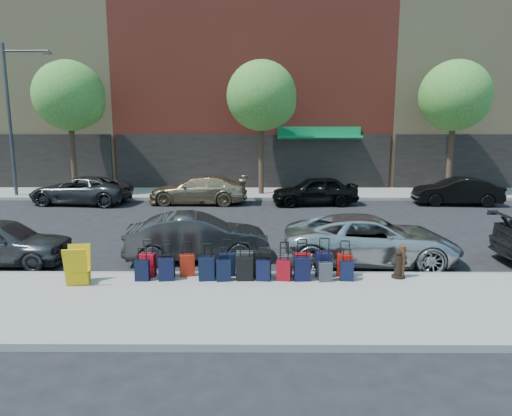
{
  "coord_description": "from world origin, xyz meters",
  "views": [
    {
      "loc": [
        0.34,
        -15.97,
        3.97
      ],
      "look_at": [
        0.26,
        -1.5,
        1.32
      ],
      "focal_mm": 32.0,
      "sensor_mm": 36.0,
      "label": 1
    }
  ],
  "objects_px": {
    "car_near_0": "(0,242)",
    "car_far_2": "(315,191)",
    "suitcase_front_5": "(245,264)",
    "car_far_1": "(198,190)",
    "streetlight": "(13,111)",
    "fire_hydrant": "(399,264)",
    "bollard": "(402,262)",
    "tree_right": "(457,98)",
    "tree_center": "(264,98)",
    "display_rack": "(77,266)",
    "car_near_2": "(371,240)",
    "car_far_0": "(81,190)",
    "car_far_3": "(457,191)",
    "car_near_1": "(197,237)",
    "tree_left": "(72,98)"
  },
  "relations": [
    {
      "from": "tree_left",
      "to": "fire_hydrant",
      "type": "relative_size",
      "value": 9.63
    },
    {
      "from": "car_near_1",
      "to": "display_rack",
      "type": "bearing_deg",
      "value": 128.68
    },
    {
      "from": "fire_hydrant",
      "to": "bollard",
      "type": "distance_m",
      "value": 0.11
    },
    {
      "from": "car_far_1",
      "to": "display_rack",
      "type": "bearing_deg",
      "value": -3.6
    },
    {
      "from": "suitcase_front_5",
      "to": "car_near_0",
      "type": "relative_size",
      "value": 0.26
    },
    {
      "from": "car_near_0",
      "to": "car_far_1",
      "type": "xyz_separation_m",
      "value": [
        4.35,
        10.28,
        0.04
      ]
    },
    {
      "from": "car_far_2",
      "to": "car_far_3",
      "type": "relative_size",
      "value": 1.02
    },
    {
      "from": "streetlight",
      "to": "bollard",
      "type": "distance_m",
      "value": 22.04
    },
    {
      "from": "display_rack",
      "to": "car_far_0",
      "type": "height_order",
      "value": "car_far_0"
    },
    {
      "from": "tree_left",
      "to": "streetlight",
      "type": "distance_m",
      "value": 3.11
    },
    {
      "from": "car_near_0",
      "to": "car_far_2",
      "type": "height_order",
      "value": "car_far_2"
    },
    {
      "from": "tree_left",
      "to": "car_far_3",
      "type": "distance_m",
      "value": 20.87
    },
    {
      "from": "streetlight",
      "to": "car_far_3",
      "type": "bearing_deg",
      "value": -5.39
    },
    {
      "from": "car_far_2",
      "to": "streetlight",
      "type": "bearing_deg",
      "value": -103.38
    },
    {
      "from": "tree_right",
      "to": "car_near_2",
      "type": "height_order",
      "value": "tree_right"
    },
    {
      "from": "suitcase_front_5",
      "to": "fire_hydrant",
      "type": "bearing_deg",
      "value": -0.84
    },
    {
      "from": "tree_center",
      "to": "car_far_2",
      "type": "xyz_separation_m",
      "value": [
        2.5,
        -2.94,
        -4.69
      ]
    },
    {
      "from": "tree_center",
      "to": "suitcase_front_5",
      "type": "relative_size",
      "value": 6.96
    },
    {
      "from": "car_far_0",
      "to": "car_far_1",
      "type": "relative_size",
      "value": 1.01
    },
    {
      "from": "suitcase_front_5",
      "to": "car_far_2",
      "type": "height_order",
      "value": "car_far_2"
    },
    {
      "from": "display_rack",
      "to": "streetlight",
      "type": "bearing_deg",
      "value": 114.64
    },
    {
      "from": "car_near_2",
      "to": "car_far_2",
      "type": "bearing_deg",
      "value": 7.36
    },
    {
      "from": "bollard",
      "to": "car_near_1",
      "type": "xyz_separation_m",
      "value": [
        -5.44,
        2.05,
        0.11
      ]
    },
    {
      "from": "suitcase_front_5",
      "to": "car_far_1",
      "type": "xyz_separation_m",
      "value": [
        -2.7,
        11.72,
        0.24
      ]
    },
    {
      "from": "bollard",
      "to": "car_near_2",
      "type": "xyz_separation_m",
      "value": [
        -0.36,
        1.78,
        0.12
      ]
    },
    {
      "from": "streetlight",
      "to": "car_far_3",
      "type": "height_order",
      "value": "streetlight"
    },
    {
      "from": "tree_right",
      "to": "car_near_2",
      "type": "xyz_separation_m",
      "value": [
        -7.54,
        -12.64,
        -4.72
      ]
    },
    {
      "from": "car_near_0",
      "to": "car_far_0",
      "type": "relative_size",
      "value": 0.79
    },
    {
      "from": "suitcase_front_5",
      "to": "streetlight",
      "type": "bearing_deg",
      "value": 133.57
    },
    {
      "from": "car_near_0",
      "to": "streetlight",
      "type": "bearing_deg",
      "value": 26.09
    },
    {
      "from": "car_near_1",
      "to": "car_near_2",
      "type": "distance_m",
      "value": 5.08
    },
    {
      "from": "fire_hydrant",
      "to": "car_far_0",
      "type": "bearing_deg",
      "value": 131.06
    },
    {
      "from": "suitcase_front_5",
      "to": "car_far_3",
      "type": "relative_size",
      "value": 0.25
    },
    {
      "from": "tree_center",
      "to": "car_far_1",
      "type": "height_order",
      "value": "tree_center"
    },
    {
      "from": "fire_hydrant",
      "to": "car_far_3",
      "type": "height_order",
      "value": "car_far_3"
    },
    {
      "from": "car_far_3",
      "to": "streetlight",
      "type": "bearing_deg",
      "value": -90.73
    },
    {
      "from": "fire_hydrant",
      "to": "car_far_2",
      "type": "relative_size",
      "value": 0.18
    },
    {
      "from": "display_rack",
      "to": "bollard",
      "type": "bearing_deg",
      "value": -3.16
    },
    {
      "from": "car_far_0",
      "to": "streetlight",
      "type": "bearing_deg",
      "value": -108.32
    },
    {
      "from": "tree_right",
      "to": "tree_center",
      "type": "bearing_deg",
      "value": 180.0
    },
    {
      "from": "tree_left",
      "to": "car_far_1",
      "type": "xyz_separation_m",
      "value": [
        7.15,
        -2.59,
        -4.69
      ]
    },
    {
      "from": "streetlight",
      "to": "car_near_2",
      "type": "relative_size",
      "value": 1.6
    },
    {
      "from": "car_near_1",
      "to": "car_far_1",
      "type": "distance_m",
      "value": 9.85
    },
    {
      "from": "car_near_1",
      "to": "car_far_0",
      "type": "distance_m",
      "value": 12.08
    },
    {
      "from": "car_near_2",
      "to": "car_far_0",
      "type": "xyz_separation_m",
      "value": [
        -12.27,
        9.97,
        0.0
      ]
    },
    {
      "from": "car_near_1",
      "to": "tree_right",
      "type": "bearing_deg",
      "value": -52.36
    },
    {
      "from": "car_far_1",
      "to": "car_far_2",
      "type": "distance_m",
      "value": 5.86
    },
    {
      "from": "car_far_1",
      "to": "car_far_2",
      "type": "relative_size",
      "value": 1.17
    },
    {
      "from": "tree_center",
      "to": "car_near_0",
      "type": "height_order",
      "value": "tree_center"
    },
    {
      "from": "bollard",
      "to": "car_far_1",
      "type": "height_order",
      "value": "car_far_1"
    }
  ]
}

